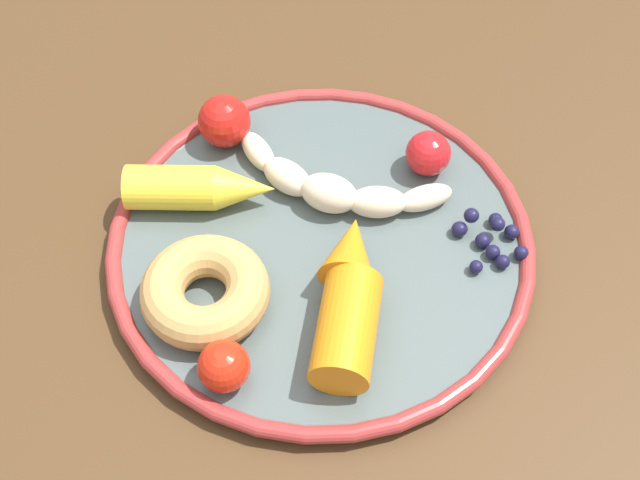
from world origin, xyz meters
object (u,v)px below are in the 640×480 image
(banana, at_px, (332,186))
(tomato_near, at_px, (428,153))
(carrot_orange, at_px, (348,295))
(carrot_yellow, at_px, (200,188))
(blueberry_pile, at_px, (489,238))
(plate, at_px, (320,242))
(tomato_far, at_px, (224,121))
(donut, at_px, (204,291))
(dining_table, at_px, (348,299))
(tomato_mid, at_px, (223,366))

(banana, bearing_deg, tomato_near, -154.98)
(carrot_orange, bearing_deg, carrot_yellow, -37.74)
(banana, distance_m, blueberry_pile, 0.12)
(blueberry_pile, bearing_deg, banana, -17.38)
(plate, height_order, tomato_far, tomato_far)
(donut, distance_m, blueberry_pile, 0.21)
(dining_table, height_order, tomato_far, tomato_far)
(banana, relative_size, tomato_mid, 5.04)
(blueberry_pile, bearing_deg, dining_table, -4.31)
(carrot_orange, bearing_deg, blueberry_pile, -147.55)
(plate, relative_size, tomato_far, 7.50)
(plate, relative_size, donut, 3.53)
(blueberry_pile, xyz_separation_m, tomato_far, (0.21, -0.09, 0.01))
(plate, bearing_deg, donut, 38.25)
(blueberry_pile, distance_m, tomato_mid, 0.22)
(carrot_orange, xyz_separation_m, tomato_near, (-0.06, -0.14, -0.00))
(banana, xyz_separation_m, tomato_mid, (0.06, 0.16, 0.01))
(banana, distance_m, donut, 0.13)
(tomato_mid, bearing_deg, carrot_yellow, -75.64)
(plate, relative_size, carrot_orange, 2.37)
(carrot_yellow, relative_size, tomato_near, 3.19)
(blueberry_pile, xyz_separation_m, tomato_mid, (0.18, 0.12, 0.01))
(carrot_orange, distance_m, tomato_near, 0.15)
(carrot_orange, bearing_deg, donut, 0.28)
(banana, height_order, tomato_far, tomato_far)
(carrot_orange, height_order, blueberry_pile, carrot_orange)
(dining_table, bearing_deg, tomato_mid, 59.11)
(tomato_mid, distance_m, tomato_far, 0.22)
(carrot_yellow, bearing_deg, tomato_far, -97.92)
(banana, relative_size, tomato_near, 4.94)
(carrot_orange, distance_m, blueberry_pile, 0.12)
(banana, bearing_deg, tomato_far, -31.15)
(banana, height_order, carrot_orange, carrot_orange)
(dining_table, height_order, blueberry_pile, blueberry_pile)
(plate, distance_m, tomato_far, 0.13)
(plate, distance_m, blueberry_pile, 0.13)
(carrot_orange, distance_m, donut, 0.10)
(plate, relative_size, tomato_mid, 9.12)
(carrot_orange, distance_m, tomato_far, 0.19)
(tomato_mid, bearing_deg, carrot_orange, -143.35)
(carrot_yellow, bearing_deg, tomato_mid, 104.36)
(tomato_near, bearing_deg, carrot_orange, 67.47)
(plate, bearing_deg, carrot_orange, 111.00)
(carrot_yellow, bearing_deg, tomato_near, -165.05)
(plate, distance_m, banana, 0.05)
(tomato_near, relative_size, tomato_mid, 1.02)
(plate, bearing_deg, banana, -98.95)
(banana, height_order, tomato_mid, tomato_mid)
(donut, distance_m, tomato_far, 0.16)
(banana, height_order, blueberry_pile, banana)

